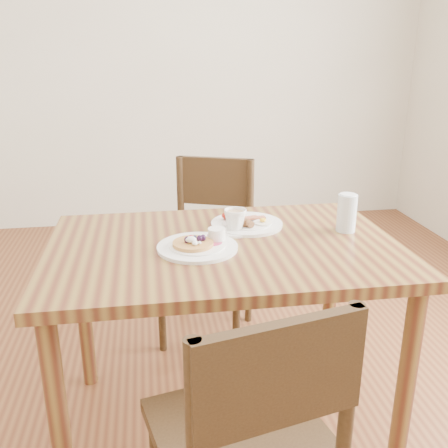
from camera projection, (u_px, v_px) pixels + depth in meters
name	position (u px, v px, depth m)	size (l,w,h in m)	color
ground	(224.00, 421.00, 1.96)	(5.00, 5.00, 0.00)	brown
dining_table	(224.00, 269.00, 1.75)	(1.20, 0.80, 0.75)	brown
chair_near	(250.00, 437.00, 1.20)	(0.50, 0.50, 0.88)	#3A2715
chair_far	(209.00, 241.00, 2.45)	(0.54, 0.54, 0.88)	#3A2715
pancake_plate	(199.00, 245.00, 1.66)	(0.27, 0.27, 0.06)	white
breakfast_plate	(246.00, 223.00, 1.88)	(0.27, 0.27, 0.04)	white
teacup_saucer	(235.00, 222.00, 1.81)	(0.14, 0.14, 0.09)	white
water_glass	(347.00, 213.00, 1.81)	(0.07, 0.07, 0.14)	silver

